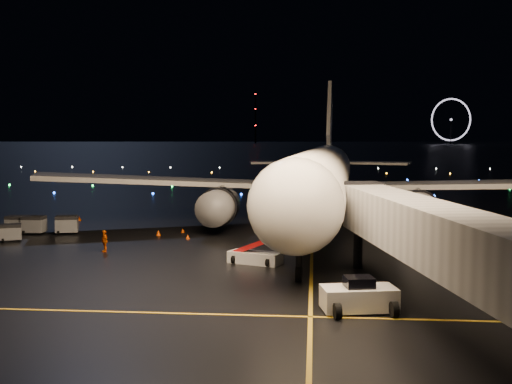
% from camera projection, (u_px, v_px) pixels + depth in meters
% --- Properties ---
extents(ground, '(2000.00, 2000.00, 0.00)m').
position_uv_depth(ground, '(292.00, 154.00, 344.24)').
color(ground, black).
rests_on(ground, ground).
extents(lane_centre, '(0.25, 80.00, 0.02)m').
position_uv_depth(lane_centre, '(312.00, 242.00, 60.44)').
color(lane_centre, gold).
rests_on(lane_centre, ground).
extents(lane_cross, '(60.00, 0.25, 0.02)m').
position_uv_depth(lane_cross, '(17.00, 309.00, 37.18)').
color(lane_cross, gold).
rests_on(lane_cross, ground).
extents(airliner, '(67.15, 64.17, 18.02)m').
position_uv_depth(airliner, '(321.00, 145.00, 70.64)').
color(airliner, white).
rests_on(airliner, ground).
extents(pushback_tug, '(4.56, 2.99, 2.01)m').
position_uv_depth(pushback_tug, '(359.00, 294.00, 36.76)').
color(pushback_tug, silver).
rests_on(pushback_tug, ground).
extents(belt_loader, '(6.32, 3.70, 2.97)m').
position_uv_depth(belt_loader, '(255.00, 245.00, 50.38)').
color(belt_loader, silver).
rests_on(belt_loader, ground).
extents(crew_c, '(1.08, 1.15, 1.90)m').
position_uv_depth(crew_c, '(104.00, 241.00, 55.41)').
color(crew_c, '#DF5403').
rests_on(crew_c, ground).
extents(safety_cone_0, '(0.49, 0.49, 0.45)m').
position_uv_depth(safety_cone_0, '(188.00, 237.00, 62.50)').
color(safety_cone_0, '#FC4900').
rests_on(safety_cone_0, ground).
extents(safety_cone_1, '(0.44, 0.44, 0.45)m').
position_uv_depth(safety_cone_1, '(183.00, 230.00, 66.50)').
color(safety_cone_1, '#FC4900').
rests_on(safety_cone_1, ground).
extents(safety_cone_2, '(0.55, 0.55, 0.55)m').
position_uv_depth(safety_cone_2, '(158.00, 233.00, 64.57)').
color(safety_cone_2, '#FC4900').
rests_on(safety_cone_2, ground).
extents(safety_cone_3, '(0.58, 0.58, 0.56)m').
position_uv_depth(safety_cone_3, '(79.00, 218.00, 75.60)').
color(safety_cone_3, '#FC4900').
rests_on(safety_cone_3, ground).
extents(ferris_wheel, '(49.33, 16.80, 52.00)m').
position_uv_depth(ferris_wheel, '(451.00, 121.00, 743.21)').
color(ferris_wheel, black).
rests_on(ferris_wheel, ground).
extents(radio_mast, '(1.80, 1.80, 64.00)m').
position_uv_depth(radio_mast, '(255.00, 117.00, 783.30)').
color(radio_mast, black).
rests_on(radio_mast, ground).
extents(taxiway_lights, '(164.00, 92.00, 0.36)m').
position_uv_depth(taxiway_lights, '(263.00, 177.00, 151.78)').
color(taxiway_lights, black).
rests_on(taxiway_lights, ground).
extents(baggage_cart_0, '(2.51, 2.05, 1.86)m').
position_uv_depth(baggage_cart_0, '(67.00, 225.00, 65.57)').
color(baggage_cart_0, gray).
rests_on(baggage_cart_0, ground).
extents(baggage_cart_1, '(2.18, 1.54, 1.84)m').
position_uv_depth(baggage_cart_1, '(34.00, 225.00, 65.50)').
color(baggage_cart_1, gray).
rests_on(baggage_cart_1, ground).
extents(baggage_cart_2, '(2.18, 1.55, 1.83)m').
position_uv_depth(baggage_cart_2, '(18.00, 225.00, 65.88)').
color(baggage_cart_2, gray).
rests_on(baggage_cart_2, ground).
extents(baggage_cart_3, '(2.32, 2.02, 1.64)m').
position_uv_depth(baggage_cart_3, '(11.00, 233.00, 61.02)').
color(baggage_cart_3, gray).
rests_on(baggage_cart_3, ground).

